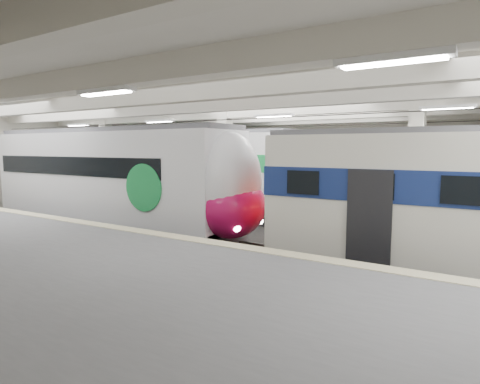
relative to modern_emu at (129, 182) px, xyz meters
The scene contains 3 objects.
station_hall 6.27m from the modern_emu, 16.30° to the right, with size 36.00×24.00×5.75m.
modern_emu is the anchor object (origin of this frame).
far_train 5.88m from the modern_emu, 110.56° to the left, with size 14.47×3.13×4.59m.
Camera 1 is at (7.27, -12.02, 3.71)m, focal length 30.00 mm.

